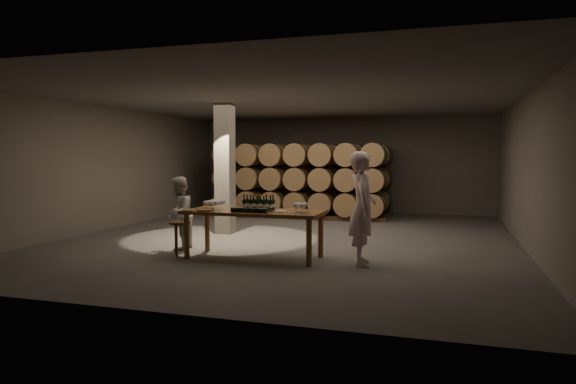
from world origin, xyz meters
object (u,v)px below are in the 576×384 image
(tasting_table, at_px, (254,216))
(notebook_near, at_px, (205,210))
(plate, at_px, (280,211))
(person_man, at_px, (362,208))
(bottle_cluster, at_px, (259,205))
(person_woman, at_px, (179,213))
(stool, at_px, (180,228))

(tasting_table, xyz_separation_m, notebook_near, (-0.82, -0.38, 0.12))
(plate, xyz_separation_m, person_man, (1.50, 0.03, 0.09))
(person_man, bearing_deg, tasting_table, 78.57)
(tasting_table, height_order, bottle_cluster, bottle_cluster)
(bottle_cluster, relative_size, person_woman, 0.40)
(stool, height_order, person_man, person_man)
(plate, relative_size, notebook_near, 1.00)
(stool, bearing_deg, person_man, 4.39)
(notebook_near, distance_m, person_woman, 1.23)
(person_woman, bearing_deg, stool, 23.04)
(tasting_table, height_order, person_man, person_man)
(plate, xyz_separation_m, stool, (-1.95, -0.23, -0.37))
(person_man, relative_size, person_woman, 1.33)
(person_man, bearing_deg, person_woman, 73.00)
(tasting_table, distance_m, person_woman, 1.82)
(notebook_near, bearing_deg, person_woman, 134.01)
(bottle_cluster, xyz_separation_m, person_woman, (-1.85, 0.31, -0.26))
(bottle_cluster, height_order, person_woman, person_woman)
(bottle_cluster, xyz_separation_m, plate, (0.46, -0.08, -0.10))
(notebook_near, xyz_separation_m, person_woman, (-0.97, 0.74, -0.17))
(notebook_near, relative_size, person_woman, 0.17)
(plate, relative_size, person_woman, 0.17)
(bottle_cluster, distance_m, stool, 1.60)
(tasting_table, relative_size, person_man, 1.30)
(bottle_cluster, relative_size, person_man, 0.30)
(tasting_table, bearing_deg, plate, -2.39)
(notebook_near, xyz_separation_m, person_man, (2.85, 0.39, 0.08))
(tasting_table, height_order, stool, tasting_table)
(stool, bearing_deg, tasting_table, 10.14)
(notebook_near, height_order, stool, notebook_near)
(notebook_near, xyz_separation_m, stool, (-0.61, 0.12, -0.37))
(bottle_cluster, bearing_deg, person_woman, 170.64)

